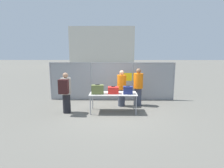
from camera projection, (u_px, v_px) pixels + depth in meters
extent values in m
plane|color=#605E56|center=(111.00, 112.00, 7.12)|extent=(120.00, 120.00, 0.00)
cylinder|color=gray|center=(51.00, 81.00, 8.92)|extent=(0.07, 0.07, 1.92)
cylinder|color=gray|center=(91.00, 81.00, 8.89)|extent=(0.07, 0.07, 1.92)
cylinder|color=gray|center=(132.00, 81.00, 8.85)|extent=(0.07, 0.07, 1.92)
cylinder|color=gray|center=(174.00, 81.00, 8.82)|extent=(0.07, 0.07, 1.92)
cube|color=gray|center=(112.00, 81.00, 8.87)|extent=(6.26, 0.01, 1.92)
cube|color=gray|center=(112.00, 63.00, 8.71)|extent=(6.26, 0.04, 0.04)
cube|color=yellow|center=(128.00, 77.00, 8.81)|extent=(0.60, 0.01, 0.40)
cube|color=#B2B2AD|center=(113.00, 94.00, 7.01)|extent=(1.89, 0.83, 0.02)
cylinder|color=#99999E|center=(90.00, 105.00, 6.74)|extent=(0.04, 0.04, 0.75)
cylinder|color=#99999E|center=(136.00, 106.00, 6.71)|extent=(0.04, 0.04, 0.75)
cylinder|color=#99999E|center=(93.00, 100.00, 7.44)|extent=(0.04, 0.04, 0.75)
cylinder|color=#99999E|center=(134.00, 101.00, 7.41)|extent=(0.04, 0.04, 0.75)
cube|color=#566033|center=(98.00, 89.00, 6.87)|extent=(0.50, 0.26, 0.36)
cube|color=black|center=(98.00, 85.00, 6.83)|extent=(0.16, 0.03, 0.02)
cube|color=red|center=(113.00, 90.00, 6.94)|extent=(0.43, 0.31, 0.27)
cube|color=black|center=(113.00, 87.00, 6.91)|extent=(0.16, 0.03, 0.02)
cube|color=navy|center=(128.00, 90.00, 6.88)|extent=(0.37, 0.27, 0.30)
cube|color=black|center=(128.00, 86.00, 6.85)|extent=(0.15, 0.03, 0.02)
cylinder|color=black|center=(67.00, 103.00, 6.99)|extent=(0.30, 0.30, 0.77)
cylinder|color=gray|center=(66.00, 86.00, 6.87)|extent=(0.40, 0.40, 0.64)
sphere|color=#A57A5B|center=(65.00, 75.00, 6.79)|extent=(0.21, 0.21, 0.21)
cube|color=#381919|center=(64.00, 87.00, 6.55)|extent=(0.36, 0.22, 0.54)
cylinder|color=#383D4C|center=(122.00, 98.00, 7.88)|extent=(0.31, 0.31, 0.77)
cylinder|color=orange|center=(122.00, 82.00, 7.76)|extent=(0.40, 0.40, 0.64)
sphere|color=tan|center=(122.00, 73.00, 7.69)|extent=(0.21, 0.21, 0.21)
cylinder|color=#383D4C|center=(138.00, 97.00, 7.97)|extent=(0.32, 0.32, 0.81)
cylinder|color=orange|center=(138.00, 81.00, 7.84)|extent=(0.42, 0.42, 0.67)
sphere|color=brown|center=(139.00, 71.00, 7.77)|extent=(0.22, 0.22, 0.22)
cube|color=#4C6B47|center=(122.00, 85.00, 10.80)|extent=(2.46, 1.51, 0.56)
sphere|color=black|center=(115.00, 90.00, 10.03)|extent=(0.58, 0.58, 0.58)
sphere|color=black|center=(115.00, 85.00, 11.63)|extent=(0.58, 0.58, 0.58)
cylinder|color=#59595B|center=(95.00, 88.00, 10.86)|extent=(0.86, 0.06, 0.06)
cube|color=beige|center=(103.00, 48.00, 34.39)|extent=(11.18, 9.59, 6.92)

